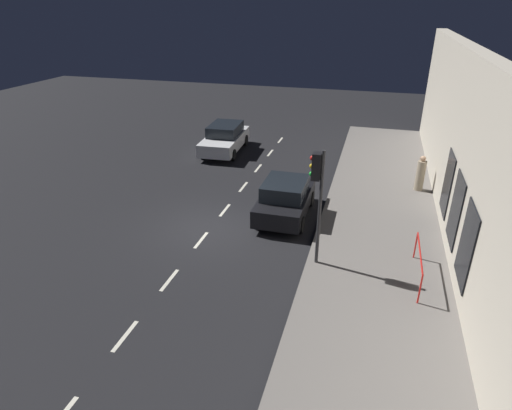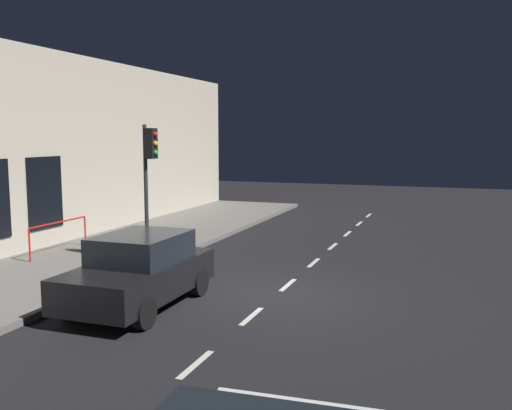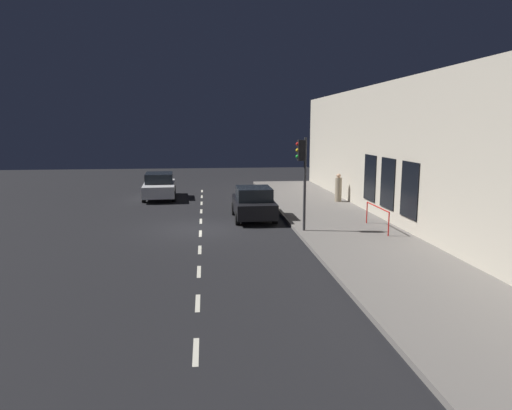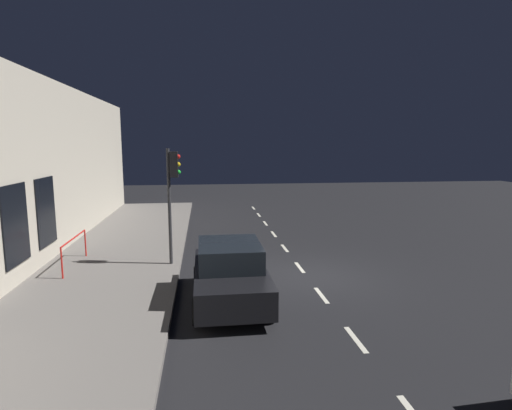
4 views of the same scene
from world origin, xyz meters
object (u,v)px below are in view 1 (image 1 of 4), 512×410
parked_car_0 (285,198)px  pedestrian_0 (420,174)px  traffic_light (317,183)px  parked_car_1 (225,138)px

parked_car_0 → pedestrian_0: 6.66m
traffic_light → pedestrian_0: bearing=63.1°
parked_car_1 → pedestrian_0: (10.48, -3.24, 0.10)m
traffic_light → parked_car_1: size_ratio=0.84×
traffic_light → parked_car_1: bearing=122.9°
traffic_light → parked_car_0: size_ratio=0.98×
parked_car_0 → parked_car_1: 8.85m
parked_car_0 → parked_car_1: same height
parked_car_0 → pedestrian_0: pedestrian_0 is taller
traffic_light → pedestrian_0: 8.40m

